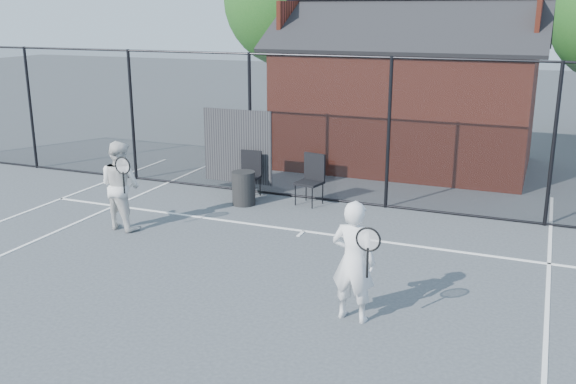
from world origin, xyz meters
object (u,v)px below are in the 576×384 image
at_px(chair_right, 309,181).
at_px(waste_bin, 244,188).
at_px(clubhouse, 407,102).
at_px(player_back, 120,185).
at_px(player_front, 353,261).
at_px(chair_left, 248,175).

height_order(chair_right, waste_bin, chair_right).
height_order(clubhouse, waste_bin, clubhouse).
relative_size(player_back, waste_bin, 2.34).
bearing_deg(player_front, clubhouse, 98.16).
bearing_deg(player_front, waste_bin, 131.01).
xyz_separation_m(chair_right, waste_bin, (-1.24, -0.50, -0.16)).
bearing_deg(clubhouse, chair_left, -118.36).
xyz_separation_m(player_back, waste_bin, (1.39, 2.17, -0.46)).
distance_m(clubhouse, chair_left, 5.13).
xyz_separation_m(player_back, chair_left, (1.25, 2.67, -0.33)).
xyz_separation_m(clubhouse, waste_bin, (-2.24, -4.90, -1.26)).
relative_size(chair_left, waste_bin, 1.39).
bearing_deg(chair_right, clubhouse, 89.17).
distance_m(player_back, chair_right, 3.76).
bearing_deg(player_back, chair_right, 45.44).
bearing_deg(chair_right, chair_left, -168.03).
height_order(chair_left, chair_right, chair_right).
height_order(clubhouse, chair_right, clubhouse).
distance_m(clubhouse, waste_bin, 5.53).
xyz_separation_m(player_front, player_back, (-4.91, 1.88, 0.01)).
bearing_deg(waste_bin, chair_right, 22.02).
height_order(player_back, waste_bin, player_back).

